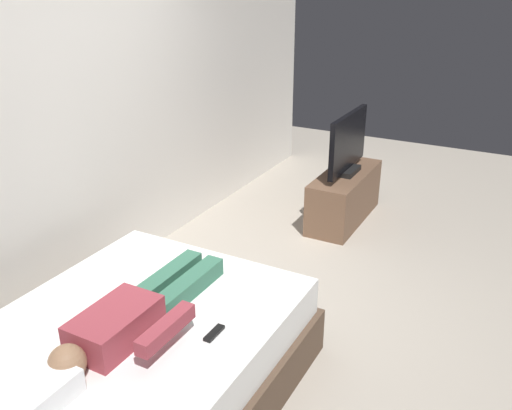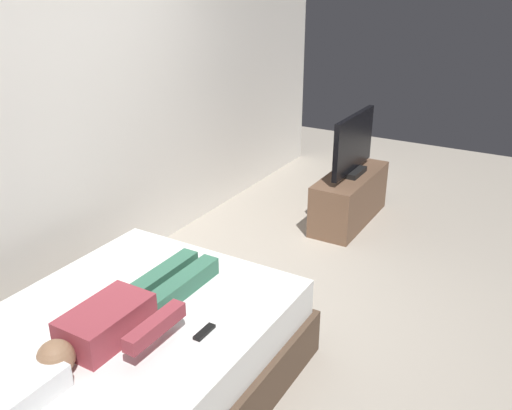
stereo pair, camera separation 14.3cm
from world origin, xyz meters
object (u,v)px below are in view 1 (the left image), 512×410
(person, at_px, (134,315))
(remote, at_px, (214,333))
(tv, at_px, (348,145))
(bed, at_px, (128,368))
(pillow, at_px, (16,400))
(tv_stand, at_px, (344,196))

(person, bearing_deg, remote, -69.53)
(remote, bearing_deg, person, 110.47)
(remote, relative_size, tv, 0.17)
(bed, bearing_deg, pillow, -180.00)
(pillow, bearing_deg, tv, -2.89)
(person, distance_m, tv, 2.99)
(tv_stand, bearing_deg, person, 177.54)
(bed, xyz_separation_m, person, (0.03, -0.06, 0.36))
(bed, relative_size, tv_stand, 1.84)
(tv_stand, distance_m, tv, 0.53)
(bed, distance_m, tv_stand, 3.02)
(bed, bearing_deg, tv_stand, -3.54)
(person, distance_m, remote, 0.44)
(pillow, xyz_separation_m, person, (0.72, -0.06, 0.02))
(pillow, relative_size, tv_stand, 0.44)
(bed, height_order, tv, tv)
(tv_stand, bearing_deg, pillow, 177.11)
(pillow, height_order, remote, pillow)
(remote, distance_m, tv, 2.86)
(person, xyz_separation_m, tv, (2.99, -0.13, 0.16))
(tv_stand, height_order, tv, tv)
(remote, bearing_deg, tv, 5.57)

